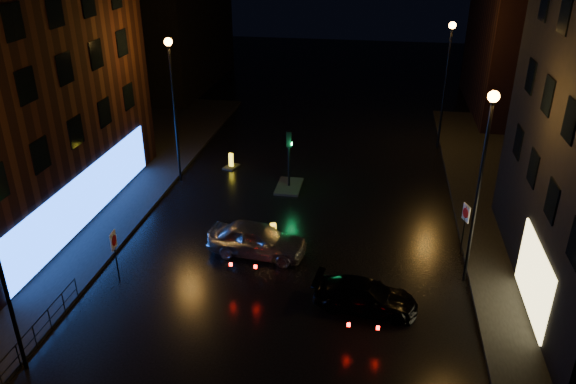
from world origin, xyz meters
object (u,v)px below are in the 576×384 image
(bollard_far, at_px, (231,164))
(road_sign_right, at_px, (466,217))
(dark_sedan, at_px, (365,296))
(bollard_near, at_px, (273,238))
(road_sign_left, at_px, (114,245))
(traffic_signal, at_px, (289,179))
(silver_hatchback, at_px, (257,239))

(bollard_far, distance_m, road_sign_right, 15.47)
(dark_sedan, xyz_separation_m, bollard_near, (-4.59, 4.49, -0.38))
(road_sign_left, bearing_deg, bollard_near, 29.99)
(traffic_signal, bearing_deg, bollard_near, -87.61)
(traffic_signal, height_order, silver_hatchback, traffic_signal)
(silver_hatchback, relative_size, bollard_far, 3.70)
(traffic_signal, height_order, bollard_near, traffic_signal)
(bollard_near, relative_size, bollard_far, 1.09)
(dark_sedan, bearing_deg, silver_hatchback, 64.11)
(silver_hatchback, xyz_separation_m, bollard_near, (0.51, 1.21, -0.56))
(dark_sedan, distance_m, road_sign_right, 6.70)
(silver_hatchback, relative_size, road_sign_right, 1.85)
(road_sign_right, bearing_deg, silver_hatchback, -9.56)
(traffic_signal, bearing_deg, bollard_far, 150.44)
(silver_hatchback, height_order, bollard_far, silver_hatchback)
(silver_hatchback, distance_m, dark_sedan, 6.07)
(bollard_far, bearing_deg, traffic_signal, -13.31)
(silver_hatchback, bearing_deg, bollard_near, -17.07)
(traffic_signal, bearing_deg, road_sign_right, -31.85)
(traffic_signal, distance_m, bollard_near, 6.21)
(dark_sedan, relative_size, bollard_near, 3.08)
(bollard_near, bearing_deg, bollard_far, 93.48)
(bollard_near, xyz_separation_m, road_sign_left, (-5.96, -4.27, 1.56))
(bollard_near, distance_m, road_sign_right, 9.00)
(bollard_near, distance_m, road_sign_left, 7.49)
(dark_sedan, xyz_separation_m, bollard_far, (-8.92, 12.99, -0.39))
(dark_sedan, relative_size, road_sign_right, 1.68)
(bollard_near, bearing_deg, road_sign_left, -167.87)
(bollard_far, xyz_separation_m, road_sign_left, (-1.63, -12.77, 1.57))
(dark_sedan, height_order, bollard_far, dark_sedan)
(traffic_signal, bearing_deg, silver_hatchback, -91.97)
(road_sign_left, distance_m, road_sign_right, 15.56)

